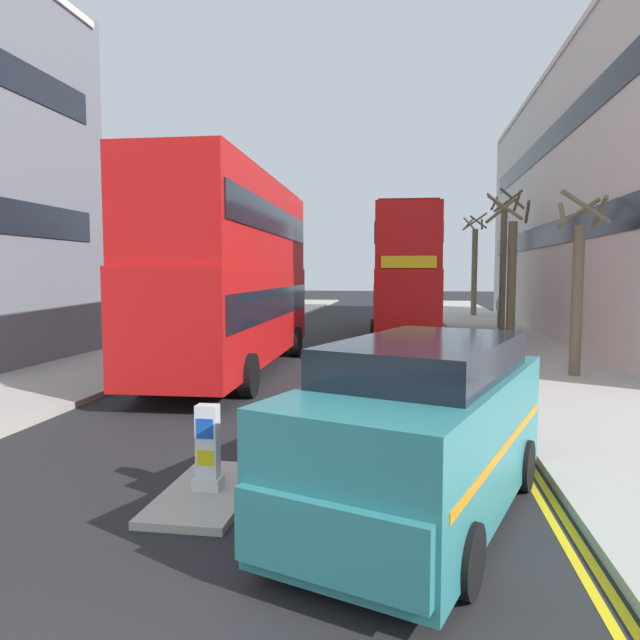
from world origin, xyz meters
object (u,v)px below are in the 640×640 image
(keep_left_bollard, at_px, (208,451))
(pedestrian_far, at_px, (500,311))
(double_decker_bus_oncoming, at_px, (404,270))
(double_decker_bus_away, at_px, (234,268))
(taxi_minivan, at_px, (420,431))

(keep_left_bollard, bearing_deg, pedestrian_far, 72.95)
(double_decker_bus_oncoming, bearing_deg, pedestrian_far, 36.95)
(double_decker_bus_oncoming, height_order, pedestrian_far, double_decker_bus_oncoming)
(keep_left_bollard, distance_m, pedestrian_far, 24.30)
(keep_left_bollard, xyz_separation_m, pedestrian_far, (7.13, 23.23, 0.38))
(keep_left_bollard, relative_size, double_decker_bus_away, 0.10)
(taxi_minivan, distance_m, pedestrian_far, 23.94)
(keep_left_bollard, relative_size, taxi_minivan, 0.22)
(double_decker_bus_oncoming, height_order, taxi_minivan, double_decker_bus_oncoming)
(double_decker_bus_away, distance_m, double_decker_bus_oncoming, 11.45)
(double_decker_bus_oncoming, xyz_separation_m, pedestrian_far, (4.81, 3.62, -2.04))
(double_decker_bus_away, xyz_separation_m, pedestrian_far, (9.59, 14.03, -2.04))
(double_decker_bus_away, height_order, pedestrian_far, double_decker_bus_away)
(double_decker_bus_oncoming, distance_m, taxi_minivan, 20.01)
(double_decker_bus_oncoming, xyz_separation_m, taxi_minivan, (0.39, -19.91, -1.96))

